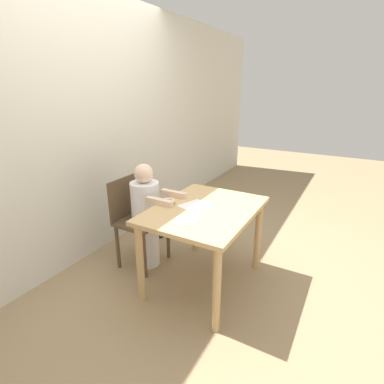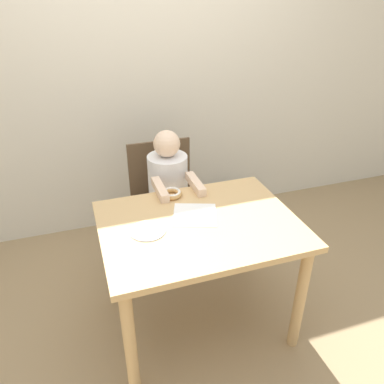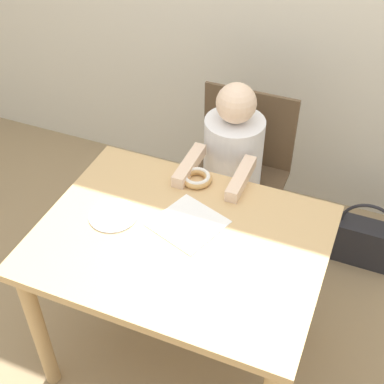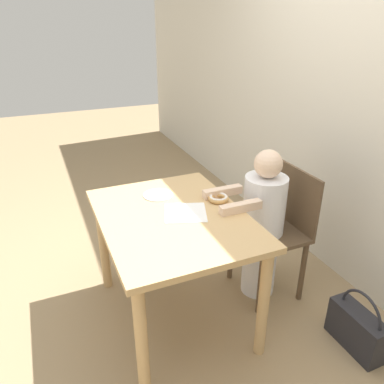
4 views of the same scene
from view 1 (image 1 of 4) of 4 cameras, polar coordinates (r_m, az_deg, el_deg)
The scene contains 9 objects.
ground_plane at distance 2.81m, azimuth 2.20°, elevation -16.65°, with size 12.00×12.00×0.00m, color #997F5B.
wall_back at distance 3.08m, azimuth -19.36°, elevation 10.90°, with size 8.00×0.05×2.50m.
dining_table at distance 2.50m, azimuth 2.38°, elevation -5.41°, with size 1.03×0.78×0.72m.
chair at distance 2.91m, azimuth -10.37°, elevation -4.88°, with size 0.45×0.38×0.86m.
child_figure at distance 2.83m, azimuth -8.65°, elevation -4.71°, with size 0.27×0.50×1.01m.
donut at distance 2.54m, azimuth -4.53°, elevation -1.81°, with size 0.12×0.12×0.03m.
napkin at distance 2.48m, azimuth 0.82°, elevation -2.73°, with size 0.29×0.29×0.00m.
handbag at distance 3.59m, azimuth -5.24°, elevation -5.62°, with size 0.34×0.12×0.38m.
plate at distance 2.23m, azimuth -0.95°, elevation -5.37°, with size 0.18×0.18×0.01m.
Camera 1 is at (-2.02, -1.02, 1.67)m, focal length 28.00 mm.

